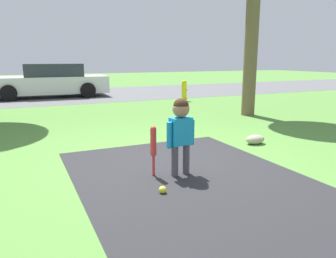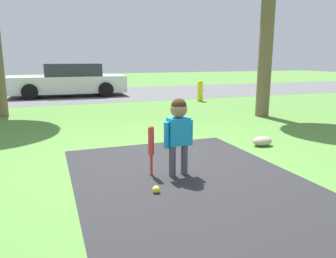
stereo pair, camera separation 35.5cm
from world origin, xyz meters
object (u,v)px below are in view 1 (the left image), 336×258
object	(u,v)px
baseball_bat	(153,144)
sports_ball	(163,190)
child	(181,126)
fire_hydrant	(184,91)
parked_car	(49,81)

from	to	relation	value
baseball_bat	sports_ball	bearing A→B (deg)	-102.23
child	sports_ball	xyz separation A→B (m)	(-0.47, -0.46, -0.63)
sports_ball	fire_hydrant	world-z (taller)	fire_hydrant
sports_ball	parked_car	xyz separation A→B (m)	(-0.23, 10.77, 0.58)
baseball_bat	sports_ball	world-z (taller)	baseball_bat
child	parked_car	xyz separation A→B (m)	(-0.69, 10.31, -0.05)
child	fire_hydrant	xyz separation A→B (m)	(3.65, 6.93, -0.30)
baseball_bat	fire_hydrant	world-z (taller)	fire_hydrant
fire_hydrant	parked_car	xyz separation A→B (m)	(-4.35, 3.38, 0.25)
baseball_bat	parked_car	xyz separation A→B (m)	(-0.35, 10.19, 0.18)
sports_ball	parked_car	distance (m)	10.79
parked_car	fire_hydrant	bearing A→B (deg)	143.81
sports_ball	baseball_bat	bearing A→B (deg)	77.77
fire_hydrant	parked_car	distance (m)	5.51
baseball_bat	fire_hydrant	bearing A→B (deg)	59.61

